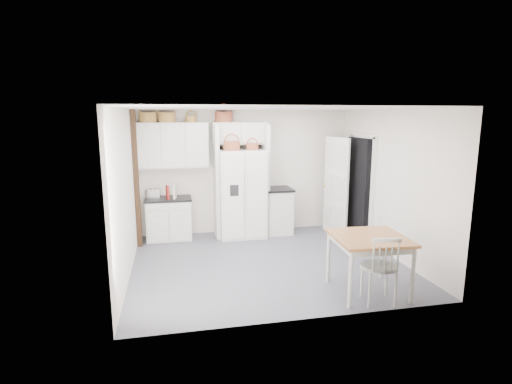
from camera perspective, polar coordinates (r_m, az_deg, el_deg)
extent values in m
plane|color=#494852|center=(6.98, 1.55, -10.00)|extent=(4.50, 4.50, 0.00)
plane|color=white|center=(6.52, 1.67, 11.88)|extent=(4.50, 4.50, 0.00)
plane|color=beige|center=(8.56, -1.52, 2.91)|extent=(4.50, 0.00, 4.50)
plane|color=beige|center=(6.49, -18.10, -0.20)|extent=(0.00, 4.00, 4.00)
plane|color=beige|center=(7.47, 18.63, 1.17)|extent=(0.00, 4.00, 4.00)
cube|color=white|center=(8.24, -2.07, -0.21)|extent=(0.93, 0.75, 1.81)
cube|color=beige|center=(8.30, -12.33, -3.86)|extent=(0.88, 0.56, 0.82)
cube|color=beige|center=(8.57, 3.11, -2.78)|extent=(0.53, 0.63, 0.93)
cube|color=brown|center=(5.96, 15.70, -9.90)|extent=(1.04, 1.04, 0.82)
cube|color=beige|center=(5.66, 17.20, -10.14)|extent=(0.56, 0.52, 1.01)
cube|color=black|center=(8.21, -12.45, -0.97)|extent=(0.92, 0.60, 0.04)
cube|color=black|center=(8.47, 3.15, 0.42)|extent=(0.57, 0.68, 0.04)
cube|color=silver|center=(8.18, -14.48, -0.26)|extent=(0.31, 0.21, 0.20)
cube|color=maroon|center=(8.10, -12.53, -0.04)|extent=(0.07, 0.18, 0.26)
cube|color=beige|center=(8.10, -11.53, -0.02)|extent=(0.08, 0.18, 0.26)
cylinder|color=brown|center=(8.18, -15.19, 10.23)|extent=(0.34, 0.34, 0.19)
cylinder|color=brown|center=(8.17, -12.61, 10.35)|extent=(0.33, 0.33, 0.19)
cylinder|color=brown|center=(8.18, -9.28, 10.24)|extent=(0.22, 0.22, 0.13)
cylinder|color=brown|center=(8.24, -4.64, 10.61)|extent=(0.37, 0.37, 0.21)
cylinder|color=brown|center=(7.98, -3.50, 6.60)|extent=(0.33, 0.33, 0.18)
cylinder|color=brown|center=(8.05, -0.55, 6.49)|extent=(0.24, 0.24, 0.13)
cube|color=beige|center=(8.19, -11.77, 6.55)|extent=(1.40, 0.34, 0.90)
cube|color=beige|center=(8.29, -2.37, 8.37)|extent=(1.12, 0.34, 0.45)
cube|color=beige|center=(8.19, -5.68, 1.44)|extent=(0.08, 0.60, 2.30)
cube|color=beige|center=(8.36, 1.28, 1.69)|extent=(0.08, 0.60, 2.30)
cube|color=black|center=(7.81, -16.72, 1.68)|extent=(0.09, 0.09, 2.60)
cube|color=black|center=(8.34, 14.53, 0.44)|extent=(0.18, 0.85, 2.05)
cube|color=white|center=(8.49, 11.35, 0.76)|extent=(0.21, 0.79, 2.05)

